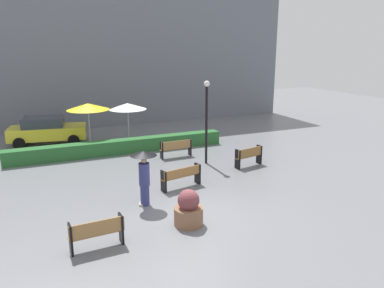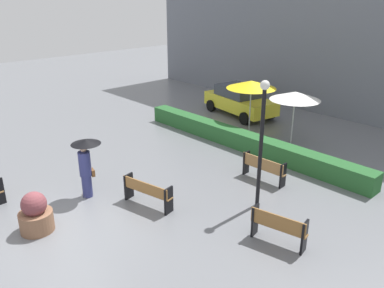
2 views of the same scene
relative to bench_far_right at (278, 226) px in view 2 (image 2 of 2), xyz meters
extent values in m
plane|color=slate|center=(-4.44, -3.80, -0.54)|extent=(60.00, 60.00, 0.00)
cube|color=olive|center=(-0.01, 0.05, -0.07)|extent=(1.52, 0.54, 0.04)
cube|color=olive|center=(0.02, -0.08, 0.16)|extent=(1.48, 0.35, 0.42)
cube|color=black|center=(-0.69, -0.11, -0.08)|extent=(0.13, 0.34, 0.91)
cube|color=black|center=(0.67, 0.18, -0.08)|extent=(0.13, 0.34, 0.91)
cube|color=#9E7242|center=(-2.60, 2.82, -0.10)|extent=(1.69, 0.28, 0.04)
cube|color=#9E7242|center=(-2.59, 2.69, 0.12)|extent=(1.68, 0.10, 0.41)
cube|color=black|center=(-3.38, 2.77, -0.10)|extent=(0.07, 0.32, 0.87)
cube|color=black|center=(-1.82, 2.82, -0.10)|extent=(0.07, 0.32, 0.87)
cube|color=olive|center=(-3.96, -1.25, -0.07)|extent=(1.77, 0.63, 0.04)
cube|color=olive|center=(-3.93, -1.40, 0.13)|extent=(1.72, 0.40, 0.36)
cube|color=black|center=(-4.75, -1.43, -0.11)|extent=(0.14, 0.38, 0.85)
cube|color=black|center=(-3.16, -1.10, -0.11)|extent=(0.14, 0.38, 0.85)
cylinder|color=navy|center=(-5.78, -2.35, -0.16)|extent=(0.32, 0.32, 0.75)
cube|color=#B2A599|center=(-5.84, -2.34, -0.50)|extent=(0.37, 0.33, 0.08)
cylinder|color=navy|center=(-5.78, -2.35, 0.62)|extent=(0.38, 0.38, 0.81)
sphere|color=tan|center=(-5.78, -2.35, 1.13)|extent=(0.21, 0.21, 0.21)
cube|color=brown|center=(-5.75, -2.13, 0.26)|extent=(0.30, 0.16, 0.22)
cylinder|color=black|center=(-5.76, -2.25, 0.91)|extent=(0.02, 0.02, 0.90)
cone|color=black|center=(-5.76, -2.25, 1.36)|extent=(0.94, 0.94, 0.16)
cylinder|color=brown|center=(-4.96, -4.38, -0.25)|extent=(0.92, 0.92, 0.58)
sphere|color=brown|center=(-4.96, -4.38, 0.30)|extent=(0.69, 0.69, 0.69)
cylinder|color=black|center=(-1.64, 1.24, 1.31)|extent=(0.12, 0.12, 3.70)
sphere|color=white|center=(-1.64, 1.24, 3.28)|extent=(0.28, 0.28, 0.28)
cylinder|color=silver|center=(-6.28, 6.49, 0.61)|extent=(0.06, 0.06, 2.29)
cone|color=yellow|center=(-6.28, 6.49, 1.75)|extent=(2.30, 2.30, 0.35)
cylinder|color=silver|center=(-4.04, 6.67, 0.53)|extent=(0.06, 0.06, 2.14)
cone|color=white|center=(-4.04, 6.67, 1.60)|extent=(2.15, 2.15, 0.35)
cube|color=#28602D|center=(-5.03, 4.60, -0.18)|extent=(11.33, 0.70, 0.73)
cube|color=slate|center=(-4.44, 12.20, 4.75)|extent=(28.00, 1.20, 10.57)
cube|color=yellow|center=(-8.37, 8.26, 0.13)|extent=(4.43, 2.42, 0.70)
cube|color=#333842|center=(-8.57, 8.29, 0.76)|extent=(2.44, 1.95, 0.55)
cylinder|color=black|center=(-6.82, 8.89, -0.22)|extent=(0.67, 0.32, 0.64)
cylinder|color=black|center=(-7.11, 7.16, -0.22)|extent=(0.67, 0.32, 0.64)
cylinder|color=black|center=(-9.63, 9.36, -0.22)|extent=(0.67, 0.32, 0.64)
cylinder|color=black|center=(-9.92, 7.63, -0.22)|extent=(0.67, 0.32, 0.64)
camera|label=1|loc=(-9.28, -14.54, 5.02)|focal=35.49mm
camera|label=2|loc=(4.93, -7.69, 5.73)|focal=37.03mm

